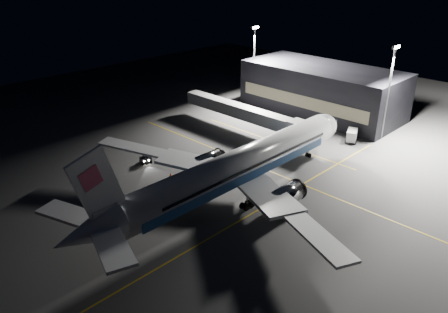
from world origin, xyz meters
TOP-DOWN VIEW (x-y plane):
  - ground at (0.00, 0.00)m, footprint 200.00×200.00m
  - guide_line_main at (10.00, 0.00)m, footprint 0.25×80.00m
  - guide_line_cross at (0.00, -6.00)m, footprint 70.00×0.25m
  - guide_line_side at (22.00, 10.00)m, footprint 0.25×40.00m
  - airliner at (-1.08, 0.00)m, footprint 61.48×54.22m
  - terminal at (45.98, 14.00)m, footprint 18.12×40.00m
  - jet_bridge at (22.00, 18.06)m, footprint 3.60×34.40m
  - floodlight_mast_north at (40.00, 31.99)m, footprint 2.40×0.68m
  - floodlight_mast_south at (40.00, -6.01)m, footprint 2.40×0.67m
  - service_truck at (34.50, -1.80)m, footprint 5.55×3.96m
  - baggage_tug at (-4.27, 21.39)m, footprint 2.67×2.42m
  - safety_cone_a at (-5.43, 6.80)m, footprint 0.45×0.45m
  - safety_cone_b at (-4.35, 13.50)m, footprint 0.39×0.39m
  - safety_cone_c at (2.15, 7.23)m, footprint 0.44×0.44m

SIDE VIEW (x-z plane):
  - ground at x=0.00m, z-range 0.00..0.00m
  - guide_line_main at x=10.00m, z-range 0.00..0.01m
  - guide_line_cross at x=0.00m, z-range 0.00..0.01m
  - guide_line_side at x=22.00m, z-range 0.00..0.01m
  - safety_cone_b at x=-4.35m, z-range 0.00..0.58m
  - safety_cone_c at x=2.15m, z-range 0.00..0.67m
  - safety_cone_a at x=-5.43m, z-range 0.00..0.67m
  - baggage_tug at x=-4.27m, z-range -0.06..1.53m
  - service_truck at x=34.50m, z-range 0.09..2.75m
  - jet_bridge at x=22.00m, z-range 1.43..7.73m
  - airliner at x=-1.08m, z-range -3.16..13.48m
  - terminal at x=45.98m, z-range 0.00..12.00m
  - floodlight_mast_north at x=40.00m, z-range 2.02..22.72m
  - floodlight_mast_south at x=40.00m, z-range 2.02..22.72m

